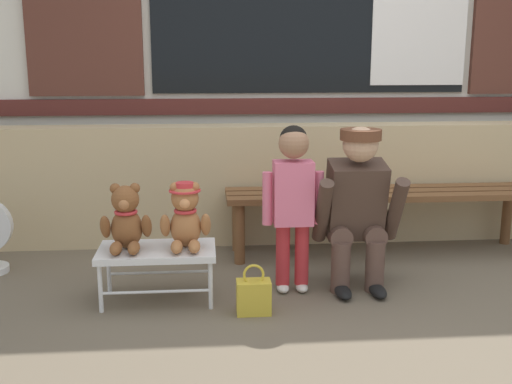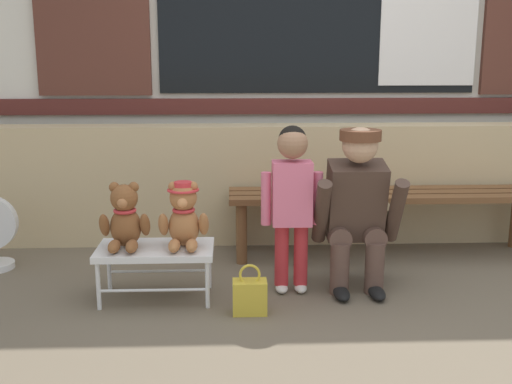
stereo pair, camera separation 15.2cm
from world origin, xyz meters
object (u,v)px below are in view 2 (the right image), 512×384
object	(u,v)px
child_standing	(292,191)
adult_crouching	(358,208)
small_display_bench	(155,253)
teddy_bear_plain	(125,218)
teddy_bear_with_hat	(184,216)
wooden_bench_long	(385,201)
handbag_on_ground	(250,296)

from	to	relation	value
child_standing	adult_crouching	bearing A→B (deg)	5.36
small_display_bench	adult_crouching	size ratio (longest dim) A/B	0.67
teddy_bear_plain	teddy_bear_with_hat	distance (m)	0.32
child_standing	adult_crouching	world-z (taller)	child_standing
small_display_bench	child_standing	distance (m)	0.83
wooden_bench_long	teddy_bear_plain	xyz separation A→B (m)	(-1.62, -0.72, 0.09)
teddy_bear_with_hat	handbag_on_ground	size ratio (longest dim) A/B	1.34
teddy_bear_plain	adult_crouching	xyz separation A→B (m)	(1.30, 0.11, 0.02)
small_display_bench	child_standing	bearing A→B (deg)	5.73
wooden_bench_long	child_standing	size ratio (longest dim) A/B	2.19
teddy_bear_plain	child_standing	bearing A→B (deg)	4.65
wooden_bench_long	teddy_bear_with_hat	size ratio (longest dim) A/B	5.78
wooden_bench_long	child_standing	world-z (taller)	child_standing
teddy_bear_with_hat	adult_crouching	bearing A→B (deg)	6.38
small_display_bench	wooden_bench_long	bearing A→B (deg)	26.23
adult_crouching	handbag_on_ground	xyz separation A→B (m)	(-0.63, -0.34, -0.38)
small_display_bench	teddy_bear_plain	distance (m)	0.25
small_display_bench	adult_crouching	xyz separation A→B (m)	(1.14, 0.11, 0.21)
adult_crouching	child_standing	bearing A→B (deg)	-174.64
teddy_bear_with_hat	teddy_bear_plain	bearing A→B (deg)	-179.87
adult_crouching	small_display_bench	bearing A→B (deg)	-174.40
teddy_bear_plain	small_display_bench	bearing A→B (deg)	-0.51
teddy_bear_plain	wooden_bench_long	bearing A→B (deg)	23.90
small_display_bench	teddy_bear_plain	size ratio (longest dim) A/B	1.76
small_display_bench	child_standing	size ratio (longest dim) A/B	0.67
small_display_bench	adult_crouching	bearing A→B (deg)	5.60
wooden_bench_long	adult_crouching	xyz separation A→B (m)	(-0.31, -0.61, 0.11)
teddy_bear_plain	adult_crouching	size ratio (longest dim) A/B	0.38
child_standing	handbag_on_ground	size ratio (longest dim) A/B	3.52
small_display_bench	teddy_bear_plain	bearing A→B (deg)	179.49
child_standing	teddy_bear_with_hat	bearing A→B (deg)	-172.97
small_display_bench	child_standing	world-z (taller)	child_standing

